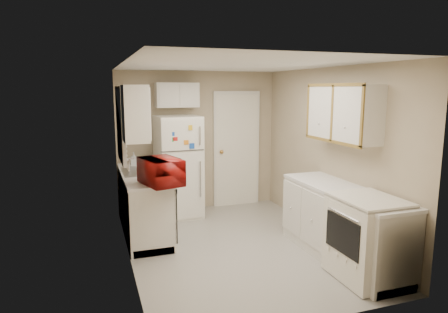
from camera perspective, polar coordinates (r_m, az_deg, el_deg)
name	(u,v)px	position (r m, az deg, el deg)	size (l,w,h in m)	color
floor	(236,246)	(5.54, 1.70, -12.65)	(3.80, 3.80, 0.00)	#B6B3AC
ceiling	(237,65)	(5.13, 1.84, 12.97)	(3.80, 3.80, 0.00)	white
wall_left	(126,165)	(4.90, -13.76, -1.24)	(3.80, 3.80, 0.00)	tan
wall_right	(329,153)	(5.84, 14.75, 0.44)	(3.80, 3.80, 0.00)	tan
wall_back	(198,141)	(7.00, -3.69, 2.23)	(2.80, 2.80, 0.00)	tan
wall_front	(313,195)	(3.53, 12.67, -5.42)	(2.80, 2.80, 0.00)	tan
left_counter	(144,203)	(5.98, -11.37, -6.59)	(0.60, 1.80, 0.90)	silver
dishwasher	(172,211)	(5.44, -7.49, -7.67)	(0.03, 0.58, 0.72)	black
sink	(142,174)	(6.02, -11.68, -2.45)	(0.54, 0.74, 0.16)	gray
microwave	(161,173)	(5.10, -8.93, -2.37)	(0.34, 0.61, 0.41)	maroon
soap_bottle	(134,159)	(6.52, -12.76, -0.31)	(0.09, 0.09, 0.20)	white
window_blinds	(121,124)	(5.89, -14.45, 4.46)	(0.10, 0.98, 1.08)	silver
upper_cabinet_left	(135,114)	(5.06, -12.56, 6.00)	(0.30, 0.45, 0.70)	silver
refrigerator	(178,167)	(6.60, -6.55, -1.46)	(0.69, 0.67, 1.67)	white
cabinet_over_fridge	(177,95)	(6.70, -6.77, 8.72)	(0.70, 0.30, 0.40)	silver
interior_door	(237,149)	(7.20, 1.80, 1.01)	(0.86, 0.06, 2.08)	white
right_counter	(342,224)	(5.21, 16.49, -9.26)	(0.60, 2.00, 0.90)	silver
stove	(367,238)	(4.76, 19.72, -10.96)	(0.63, 0.78, 0.95)	white
upper_cabinet_right	(343,113)	(5.28, 16.66, 5.97)	(0.30, 1.20, 0.70)	silver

